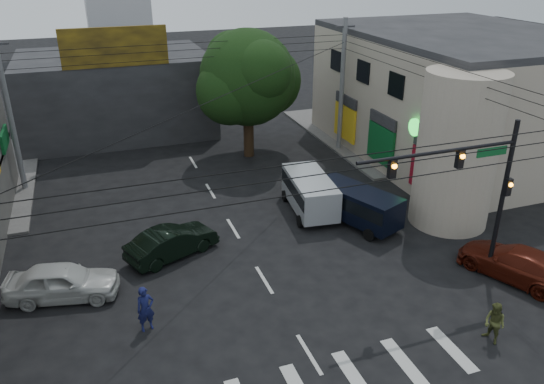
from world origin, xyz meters
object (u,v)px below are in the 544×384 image
navy_van (356,207)px  pedestrian_olive (494,323)px  utility_pole_far_right (342,87)px  dark_sedan (172,242)px  traffic_gantry (473,181)px  traffic_officer (146,309)px  maroon_sedan (517,263)px  street_tree (248,78)px  silver_minivan (310,195)px  white_compact (62,282)px  utility_pole_far_left (10,116)px

navy_van → pedestrian_olive: 10.05m
utility_pole_far_right → dark_sedan: size_ratio=1.97×
traffic_gantry → utility_pole_far_right: 17.21m
dark_sedan → traffic_officer: traffic_officer is taller
utility_pole_far_right → maroon_sedan: utility_pole_far_right is taller
street_tree → dark_sedan: 14.57m
maroon_sedan → navy_van: navy_van is taller
traffic_gantry → dark_sedan: size_ratio=1.54×
utility_pole_far_right → navy_van: 11.96m
street_tree → maroon_sedan: street_tree is taller
maroon_sedan → silver_minivan: bearing=-79.6°
silver_minivan → navy_van: 2.73m
white_compact → pedestrian_olive: size_ratio=2.90×
utility_pole_far_left → navy_van: size_ratio=1.77×
traffic_gantry → traffic_officer: (-13.10, 1.39, -3.90)m
utility_pole_far_left → traffic_officer: utility_pole_far_left is taller
street_tree → white_compact: 18.75m
traffic_officer → pedestrian_olive: traffic_officer is taller
white_compact → maroon_sedan: white_compact is taller
maroon_sedan → navy_van: (-4.22, 6.95, 0.23)m
dark_sedan → maroon_sedan: maroon_sedan is taller
dark_sedan → maroon_sedan: bearing=-139.5°
utility_pole_far_left → dark_sedan: size_ratio=1.97×
utility_pole_far_right → navy_van: (-4.22, -10.59, -3.63)m
utility_pole_far_left → maroon_sedan: utility_pole_far_left is taller
utility_pole_far_left → pedestrian_olive: 27.08m
street_tree → white_compact: bearing=-132.5°
maroon_sedan → silver_minivan: silver_minivan is taller
dark_sedan → silver_minivan: silver_minivan is taller
white_compact → pedestrian_olive: pedestrian_olive is taller
white_compact → pedestrian_olive: 17.02m
traffic_gantry → white_compact: (-16.08, 4.61, -4.06)m
dark_sedan → silver_minivan: size_ratio=0.95×
utility_pole_far_left → silver_minivan: (15.03, -8.49, -3.58)m
maroon_sedan → pedestrian_olive: (-3.87, -3.10, 0.09)m
white_compact → traffic_officer: bearing=-124.7°
street_tree → traffic_officer: bearing=-119.2°
dark_sedan → traffic_officer: bearing=136.6°
utility_pole_far_right → pedestrian_olive: bearing=-100.6°
street_tree → dark_sedan: (-7.42, -11.61, -4.75)m
navy_van → traffic_officer: size_ratio=2.79×
navy_van → traffic_officer: (-11.56, -5.03, -0.04)m
traffic_officer → utility_pole_far_right: bearing=32.5°
dark_sedan → utility_pole_far_right: bearing=-75.8°
dark_sedan → traffic_officer: 5.35m
traffic_gantry → street_tree: bearing=102.0°
street_tree → utility_pole_far_right: (6.50, -1.00, -0.87)m
utility_pole_far_left → maroon_sedan: (21.00, -17.53, -3.86)m
silver_minivan → navy_van: size_ratio=0.95×
dark_sedan → navy_van: bearing=-112.9°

